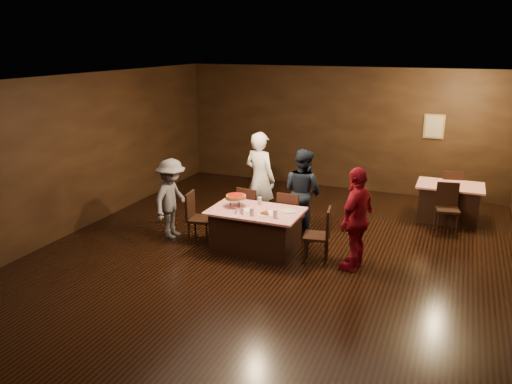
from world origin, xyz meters
TOP-DOWN VIEW (x-y plane):
  - room at (0.00, 0.01)m, footprint 10.00×10.04m
  - main_table at (-0.36, 0.44)m, footprint 1.60×1.00m
  - back_table at (2.71, 3.44)m, footprint 1.30×0.90m
  - chair_far_left at (-0.76, 1.19)m, footprint 0.47×0.47m
  - chair_far_right at (0.04, 1.19)m, footprint 0.44×0.44m
  - chair_end_left at (-1.46, 0.44)m, footprint 0.48×0.48m
  - chair_end_right at (0.74, 0.44)m, footprint 0.48×0.48m
  - chair_back_near at (2.71, 2.74)m, footprint 0.49×0.49m
  - chair_back_far at (2.71, 4.04)m, footprint 0.49×0.49m
  - diner_white_jacket at (-0.81, 1.75)m, footprint 0.80×0.64m
  - diner_navy_hoodie at (0.13, 1.61)m, footprint 1.00×0.91m
  - diner_grey_knit at (-2.08, 0.47)m, footprint 0.57×0.98m
  - diner_red_shirt at (1.39, 0.44)m, footprint 0.65×1.07m
  - pizza_stand at (-0.76, 0.49)m, footprint 0.38×0.38m
  - plate_with_slice at (-0.11, 0.26)m, footprint 0.25×0.25m
  - plate_empty at (0.19, 0.59)m, footprint 0.25×0.25m
  - glass_front_left at (-0.31, 0.14)m, footprint 0.08×0.08m
  - glass_front_right at (0.09, 0.19)m, footprint 0.08×0.08m
  - glass_back at (-0.41, 0.74)m, footprint 0.08×0.08m
  - condiments at (-0.54, 0.16)m, footprint 0.17×0.10m
  - napkin_center at (-0.06, 0.44)m, footprint 0.19×0.19m
  - napkin_left at (-0.51, 0.39)m, footprint 0.21×0.21m

SIDE VIEW (x-z plane):
  - main_table at x=-0.36m, z-range 0.00..0.77m
  - back_table at x=2.71m, z-range 0.00..0.77m
  - chair_far_left at x=-0.76m, z-range 0.00..0.95m
  - chair_far_right at x=0.04m, z-range 0.00..0.95m
  - chair_end_left at x=-1.46m, z-range 0.00..0.95m
  - chair_end_right at x=0.74m, z-range 0.00..0.95m
  - chair_back_near at x=2.71m, z-range 0.00..0.95m
  - chair_back_far at x=2.71m, z-range 0.00..0.95m
  - diner_grey_knit at x=-2.08m, z-range 0.00..1.52m
  - napkin_center at x=-0.06m, z-range 0.77..0.78m
  - napkin_left at x=-0.51m, z-range 0.77..0.78m
  - plate_empty at x=0.19m, z-range 0.77..0.78m
  - plate_with_slice at x=-0.11m, z-range 0.76..0.83m
  - condiments at x=-0.54m, z-range 0.77..0.87m
  - diner_navy_hoodie at x=0.13m, z-range 0.00..1.67m
  - glass_front_left at x=-0.31m, z-range 0.77..0.91m
  - glass_front_right at x=0.09m, z-range 0.77..0.91m
  - glass_back at x=-0.41m, z-range 0.77..0.91m
  - diner_red_shirt at x=1.39m, z-range 0.00..1.71m
  - diner_white_jacket at x=-0.81m, z-range 0.00..1.90m
  - pizza_stand at x=-0.76m, z-range 0.84..1.06m
  - room at x=0.00m, z-range 0.63..3.65m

